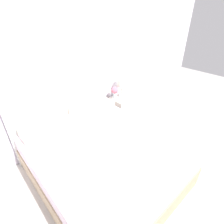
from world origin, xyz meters
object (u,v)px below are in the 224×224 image
Objects in this scene: bed at (100,156)px; flower_vase at (115,92)px; table_lamp at (122,85)px; nightstand at (122,110)px.

flower_vase is (1.07, 0.84, 0.43)m from bed.
table_lamp reaches higher than flower_vase.
flower_vase is at bearing 38.11° from bed.
table_lamp is 0.21m from flower_vase.
nightstand is (1.21, 0.77, -0.02)m from bed.
flower_vase is (-0.14, 0.07, 0.45)m from nightstand.
nightstand is at bearing 32.45° from bed.
bed is 1.43m from nightstand.
flower_vase is at bearing 151.75° from nightstand.
table_lamp is at bearing 54.62° from nightstand.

